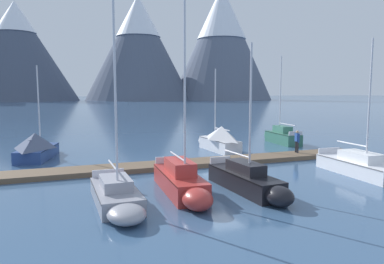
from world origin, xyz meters
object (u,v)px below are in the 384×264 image
Objects in this scene: sailboat_nearest_berth at (38,146)px; sailboat_mid_dock_starboard at (249,180)px; sailboat_mid_dock_port at (182,181)px; sailboat_end_of_dock at (281,136)px; sailboat_far_berth at (219,139)px; mooring_buoy_inner_mooring at (122,182)px; person_on_dock at (297,140)px; sailboat_second_berth at (117,196)px; sailboat_outer_slip at (364,167)px.

sailboat_mid_dock_starboard is (10.20, -13.12, -0.31)m from sailboat_nearest_berth.
sailboat_mid_dock_port reaches higher than sailboat_end_of_dock.
sailboat_nearest_berth is at bearing -178.05° from sailboat_end_of_dock.
sailboat_nearest_berth is 0.83× the size of sailboat_end_of_dock.
sailboat_far_berth is 12.89m from mooring_buoy_inner_mooring.
sailboat_mid_dock_port is 5.42× the size of person_on_dock.
sailboat_nearest_berth is 0.74× the size of sailboat_second_berth.
sailboat_outer_slip is (14.25, 0.79, 0.06)m from sailboat_second_berth.
sailboat_second_berth is 22.30m from sailboat_end_of_dock.
sailboat_end_of_dock is at bearing 51.35° from sailboat_mid_dock_starboard.
mooring_buoy_inner_mooring is (-2.47, 2.27, -0.38)m from sailboat_mid_dock_port.
person_on_dock reaches higher than mooring_buoy_inner_mooring.
sailboat_second_berth reaches higher than mooring_buoy_inner_mooring.
sailboat_second_berth reaches higher than sailboat_nearest_berth.
sailboat_second_berth reaches higher than sailboat_outer_slip.
sailboat_second_berth is (3.86, -13.21, -0.40)m from sailboat_nearest_berth.
sailboat_end_of_dock is 14.14× the size of mooring_buoy_inner_mooring.
sailboat_nearest_berth is at bearing 119.55° from sailboat_mid_dock_port.
sailboat_end_of_dock is at bearing 42.63° from sailboat_mid_dock_port.
person_on_dock is 14.46m from mooring_buoy_inner_mooring.
person_on_dock is (-2.96, -6.53, 0.59)m from sailboat_end_of_dock.
sailboat_mid_dock_starboard is 12.32× the size of mooring_buoy_inner_mooring.
sailboat_end_of_dock is (3.16, 13.14, 0.12)m from sailboat_outer_slip.
sailboat_far_berth is at bearing 110.69° from sailboat_outer_slip.
sailboat_nearest_berth reaches higher than sailboat_far_berth.
sailboat_second_berth is 1.12× the size of sailboat_end_of_dock.
sailboat_outer_slip reaches higher than sailboat_mid_dock_starboard.
mooring_buoy_inner_mooring is at bearing -136.63° from sailboat_far_berth.
sailboat_outer_slip is at bearing -0.14° from sailboat_mid_dock_port.
sailboat_mid_dock_starboard is (6.34, 0.09, 0.10)m from sailboat_second_berth.
sailboat_mid_dock_starboard reaches higher than mooring_buoy_inner_mooring.
sailboat_end_of_dock is (7.36, 2.00, -0.30)m from sailboat_far_berth.
person_on_dock is (8.11, 7.31, 0.67)m from sailboat_mid_dock_starboard.
sailboat_nearest_berth is 13.97m from sailboat_far_berth.
sailboat_mid_dock_port is at bearing -42.55° from mooring_buoy_inner_mooring.
sailboat_mid_dock_starboard is 10.94m from person_on_dock.
sailboat_mid_dock_port is (7.03, -12.39, -0.26)m from sailboat_nearest_berth.
sailboat_far_berth is (3.71, 11.84, 0.38)m from sailboat_mid_dock_starboard.
sailboat_end_of_dock is (17.41, 13.93, 0.18)m from sailboat_second_berth.
sailboat_nearest_berth is 19.22m from person_on_dock.
person_on_dock is 2.91× the size of mooring_buoy_inner_mooring.
sailboat_end_of_dock is 7.19m from person_on_dock.
sailboat_mid_dock_port is at bearing -60.45° from sailboat_nearest_berth.
sailboat_mid_dock_starboard reaches higher than person_on_dock.
sailboat_nearest_berth reaches higher than person_on_dock.
sailboat_second_berth is at bearing -152.88° from person_on_dock.
sailboat_far_berth is (6.88, 11.11, 0.34)m from sailboat_mid_dock_port.
sailboat_mid_dock_port is at bearing 179.86° from sailboat_outer_slip.
sailboat_end_of_dock reaches higher than person_on_dock.
mooring_buoy_inner_mooring is (4.55, -10.12, -0.65)m from sailboat_nearest_berth.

